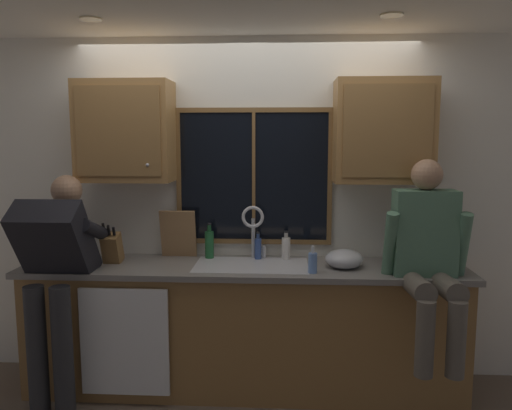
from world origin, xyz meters
TOP-DOWN VIEW (x-y plane):
  - back_wall at (0.00, 0.06)m, footprint 5.46×0.12m
  - ceiling_downlight_left at (-0.92, -0.60)m, footprint 0.14×0.14m
  - ceiling_downlight_right at (0.92, -0.60)m, footprint 0.14×0.14m
  - window_glass at (0.06, -0.01)m, footprint 1.10×0.02m
  - window_frame_top at (0.06, -0.02)m, footprint 1.17×0.02m
  - window_frame_bottom at (0.06, -0.02)m, footprint 1.17×0.02m
  - window_frame_left at (-0.51, -0.02)m, footprint 0.03×0.02m
  - window_frame_right at (0.62, -0.02)m, footprint 0.03×0.02m
  - window_mullion_center at (0.06, -0.02)m, footprint 0.02×0.02m
  - lower_cabinet_run at (0.00, -0.29)m, footprint 3.06×0.58m
  - countertop at (0.00, -0.31)m, footprint 3.12×0.62m
  - dishwasher_front at (-0.78, -0.61)m, footprint 0.60×0.02m
  - upper_cabinet_left at (-0.86, -0.17)m, footprint 0.67×0.36m
  - upper_cabinet_right at (0.97, -0.17)m, footprint 0.67×0.36m
  - sink at (0.06, -0.30)m, footprint 0.80×0.46m
  - faucet at (0.06, -0.12)m, footprint 0.18×0.09m
  - person_standing at (-1.22, -0.61)m, footprint 0.53×0.69m
  - person_sitting_on_counter at (1.20, -0.57)m, footprint 0.54×0.59m
  - knife_block at (-0.95, -0.30)m, footprint 0.12×0.18m
  - cutting_board at (-0.51, -0.09)m, footprint 0.27×0.10m
  - mixing_bowl at (0.70, -0.32)m, footprint 0.26×0.26m
  - soap_dispenser at (0.48, -0.48)m, footprint 0.06×0.07m
  - bottle_green_glass at (0.30, -0.11)m, footprint 0.06×0.06m
  - bottle_tall_clear at (-0.27, -0.11)m, footprint 0.07×0.07m
  - bottle_amber_small at (0.09, -0.12)m, footprint 0.05×0.05m

SIDE VIEW (x-z plane):
  - lower_cabinet_run at x=0.00m, z-range 0.00..0.88m
  - dishwasher_front at x=-0.78m, z-range 0.09..0.83m
  - sink at x=0.06m, z-range 0.72..0.93m
  - countertop at x=0.00m, z-range 0.88..0.92m
  - person_standing at x=-1.22m, z-range 0.18..1.74m
  - mixing_bowl at x=0.70m, z-range 0.91..1.04m
  - soap_dispenser at x=0.48m, z-range 0.90..1.09m
  - bottle_amber_small at x=0.09m, z-range 0.90..1.11m
  - bottle_green_glass at x=0.30m, z-range 0.90..1.11m
  - knife_block at x=-0.95m, z-range 0.87..1.19m
  - bottle_tall_clear at x=-0.27m, z-range 0.90..1.16m
  - window_frame_bottom at x=0.06m, z-range 1.01..1.05m
  - cutting_board at x=-0.51m, z-range 0.92..1.28m
  - person_sitting_on_counter at x=1.20m, z-range 0.47..1.73m
  - faucet at x=0.06m, z-range 0.97..1.37m
  - back_wall at x=0.00m, z-range 0.00..2.55m
  - window_glass at x=0.06m, z-range 1.05..2.00m
  - window_frame_left at x=-0.51m, z-range 1.05..2.00m
  - window_frame_right at x=0.62m, z-range 1.05..2.00m
  - window_mullion_center at x=0.06m, z-range 1.05..2.00m
  - upper_cabinet_left at x=-0.86m, z-range 1.50..2.22m
  - upper_cabinet_right at x=0.97m, z-range 1.50..2.22m
  - window_frame_top at x=0.06m, z-range 2.00..2.04m
  - ceiling_downlight_left at x=-0.92m, z-range 2.54..2.55m
  - ceiling_downlight_right at x=0.92m, z-range 2.54..2.55m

